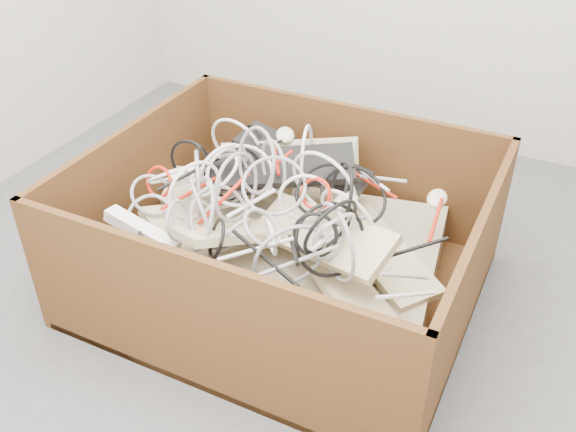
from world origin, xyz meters
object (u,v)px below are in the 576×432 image
at_px(cardboard_box, 281,258).
at_px(power_strip_left, 208,169).
at_px(power_strip_right, 142,231).
at_px(vga_plug, 357,229).

relative_size(cardboard_box, power_strip_left, 4.47).
bearing_deg(power_strip_right, vga_plug, 29.49).
xyz_separation_m(power_strip_right, vga_plug, (0.61, 0.28, 0.02)).
relative_size(power_strip_left, power_strip_right, 1.03).
distance_m(cardboard_box, power_strip_left, 0.41).
distance_m(cardboard_box, vga_plug, 0.34).
relative_size(power_strip_right, vga_plug, 6.03).
height_order(cardboard_box, power_strip_right, cardboard_box).
xyz_separation_m(power_strip_left, power_strip_right, (-0.01, -0.37, -0.03)).
bearing_deg(cardboard_box, power_strip_left, 165.90).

